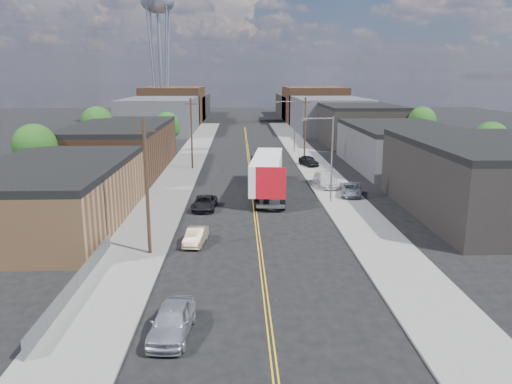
{
  "coord_description": "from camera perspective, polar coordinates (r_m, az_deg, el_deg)",
  "views": [
    {
      "loc": [
        -1.52,
        -25.31,
        12.91
      ],
      "look_at": [
        0.01,
        19.55,
        2.5
      ],
      "focal_mm": 35.0,
      "sensor_mm": 36.0,
      "label": 1
    }
  ],
  "objects": [
    {
      "name": "tree_right_far",
      "position": [
        91.3,
        18.46,
        7.53
      ],
      "size": [
        4.85,
        4.76,
        7.91
      ],
      "color": "black",
      "rests_on": "ground"
    },
    {
      "name": "skyline_left_a",
      "position": [
        122.05,
        -10.78,
        8.64
      ],
      "size": [
        16.0,
        30.0,
        8.0
      ],
      "primitive_type": "cube",
      "color": "#323234",
      "rests_on": "ground"
    },
    {
      "name": "tree_right_near",
      "position": [
        69.43,
        25.23,
        5.17
      ],
      "size": [
        4.6,
        4.48,
        7.44
      ],
      "color": "black",
      "rests_on": "ground"
    },
    {
      "name": "industrial_right_b",
      "position": [
        75.73,
        16.23,
        5.06
      ],
      "size": [
        14.0,
        24.0,
        6.1
      ],
      "color": "#323234",
      "rests_on": "ground"
    },
    {
      "name": "car_left_b",
      "position": [
        39.72,
        -6.9,
        -5.03
      ],
      "size": [
        1.86,
        4.05,
        1.29
      ],
      "primitive_type": "imported",
      "rotation": [
        0.0,
        0.0,
        -0.13
      ],
      "color": "tan",
      "rests_on": "ground"
    },
    {
      "name": "semi_truck",
      "position": [
        56.23,
        1.16,
        2.44
      ],
      "size": [
        4.37,
        17.37,
        4.48
      ],
      "rotation": [
        0.0,
        0.0,
        -0.11
      ],
      "color": "silver",
      "rests_on": "ground"
    },
    {
      "name": "industrial_right_a",
      "position": [
        51.9,
        25.03,
        1.43
      ],
      "size": [
        14.0,
        22.0,
        7.1
      ],
      "color": "black",
      "rests_on": "ground"
    },
    {
      "name": "centerline",
      "position": [
        71.5,
        -0.7,
        2.66
      ],
      "size": [
        0.32,
        120.0,
        0.01
      ],
      "primitive_type": "cube",
      "color": "gold",
      "rests_on": "ground"
    },
    {
      "name": "sidewalk_left",
      "position": [
        71.91,
        -8.3,
        2.64
      ],
      "size": [
        5.0,
        140.0,
        0.15
      ],
      "primitive_type": "cube",
      "color": "slate",
      "rests_on": "ground"
    },
    {
      "name": "industrial_right_c",
      "position": [
        100.53,
        11.69,
        7.59
      ],
      "size": [
        14.0,
        22.0,
        7.6
      ],
      "color": "black",
      "rests_on": "ground"
    },
    {
      "name": "car_ahead_truck",
      "position": [
        79.55,
        1.53,
        4.22
      ],
      "size": [
        2.33,
        5.05,
        1.4
      ],
      "primitive_type": "imported",
      "rotation": [
        0.0,
        0.0,
        0.0
      ],
      "color": "black",
      "rests_on": "ground"
    },
    {
      "name": "skyline_right_c",
      "position": [
        166.97,
        5.54,
        9.77
      ],
      "size": [
        16.0,
        40.0,
        7.0
      ],
      "primitive_type": "cube",
      "color": "black",
      "rests_on": "ground"
    },
    {
      "name": "skyline_left_b",
      "position": [
        146.69,
        -9.32,
        9.8
      ],
      "size": [
        16.0,
        26.0,
        10.0
      ],
      "primitive_type": "cube",
      "color": "#462C1C",
      "rests_on": "ground"
    },
    {
      "name": "tree_left_far",
      "position": [
        88.58,
        -10.09,
        7.45
      ],
      "size": [
        4.35,
        4.2,
        6.97
      ],
      "color": "black",
      "rests_on": "ground"
    },
    {
      "name": "tree_left_mid",
      "position": [
        83.71,
        -17.63,
        7.36
      ],
      "size": [
        5.1,
        5.04,
        8.37
      ],
      "color": "black",
      "rests_on": "ground"
    },
    {
      "name": "skyline_right_a",
      "position": [
        122.54,
        8.26,
        8.75
      ],
      "size": [
        16.0,
        30.0,
        8.0
      ],
      "primitive_type": "cube",
      "color": "#323234",
      "rests_on": "ground"
    },
    {
      "name": "car_right_lot_c",
      "position": [
        73.65,
        6.04,
        3.59
      ],
      "size": [
        2.97,
        4.65,
        1.48
      ],
      "primitive_type": "imported",
      "rotation": [
        0.0,
        0.0,
        0.31
      ],
      "color": "black",
      "rests_on": "sidewalk_right"
    },
    {
      "name": "tree_left_near",
      "position": [
        60.18,
        -23.89,
        4.56
      ],
      "size": [
        4.85,
        4.76,
        7.91
      ],
      "color": "black",
      "rests_on": "ground"
    },
    {
      "name": "streetlight_far",
      "position": [
        86.13,
        4.17,
        7.97
      ],
      "size": [
        3.39,
        0.25,
        9.0
      ],
      "color": "gray",
      "rests_on": "ground"
    },
    {
      "name": "chainlink_fence",
      "position": [
        32.86,
        -19.76,
        -9.65
      ],
      "size": [
        0.05,
        16.0,
        1.22
      ],
      "color": "slate",
      "rests_on": "ground"
    },
    {
      "name": "car_right_lot_b",
      "position": [
        59.93,
        7.99,
        1.43
      ],
      "size": [
        2.65,
        5.71,
        1.62
      ],
      "primitive_type": "imported",
      "rotation": [
        0.0,
        0.0,
        0.07
      ],
      "color": "silver",
      "rests_on": "sidewalk_right"
    },
    {
      "name": "utility_pole_left_near",
      "position": [
        36.77,
        -12.37,
        0.55
      ],
      "size": [
        1.6,
        0.26,
        10.0
      ],
      "color": "black",
      "rests_on": "ground"
    },
    {
      "name": "utility_pole_right",
      "position": [
        74.36,
        5.61,
        7.0
      ],
      "size": [
        1.6,
        0.26,
        10.0
      ],
      "color": "black",
      "rests_on": "ground"
    },
    {
      "name": "car_left_a",
      "position": [
        26.49,
        -9.57,
        -14.3
      ],
      "size": [
        2.32,
        4.94,
        1.63
      ],
      "primitive_type": "imported",
      "rotation": [
        0.0,
        0.0,
        -0.08
      ],
      "color": "#BBBDC1",
      "rests_on": "ground"
    },
    {
      "name": "sidewalk_right",
      "position": [
        72.32,
        6.85,
        2.74
      ],
      "size": [
        5.0,
        140.0,
        0.15
      ],
      "primitive_type": "cube",
      "color": "slate",
      "rests_on": "ground"
    },
    {
      "name": "warehouse_tan",
      "position": [
        47.43,
        -22.23,
        -0.24
      ],
      "size": [
        12.0,
        22.0,
        5.6
      ],
      "color": "olive",
      "rests_on": "ground"
    },
    {
      "name": "skyline_right_b",
      "position": [
        147.11,
        6.56,
        9.89
      ],
      "size": [
        16.0,
        26.0,
        10.0
      ],
      "primitive_type": "cube",
      "color": "#462C1C",
      "rests_on": "ground"
    },
    {
      "name": "skyline_left_c",
      "position": [
        166.6,
        -8.44,
        9.68
      ],
      "size": [
        16.0,
        40.0,
        7.0
      ],
      "primitive_type": "cube",
      "color": "black",
      "rests_on": "ground"
    },
    {
      "name": "utility_pole_left_far",
      "position": [
        71.05,
        -7.38,
        6.67
      ],
      "size": [
        1.6,
        0.26,
        10.0
      ],
      "color": "black",
      "rests_on": "ground"
    },
    {
      "name": "water_tower",
      "position": [
        137.99,
        -11.17,
        20.21
      ],
      "size": [
        9.0,
        9.0,
        36.9
      ],
      "color": "gray",
      "rests_on": "ground"
    },
    {
      "name": "warehouse_brown",
      "position": [
        71.89,
        -15.24,
        4.92
      ],
      "size": [
        12.0,
        26.0,
        6.6
      ],
      "color": "#462C1C",
      "rests_on": "ground"
    },
    {
      "name": "car_left_c",
      "position": [
        49.83,
        -5.89,
        -1.25
      ],
      "size": [
        2.47,
        4.87,
        1.32
      ],
      "primitive_type": "imported",
      "rotation": [
        0.0,
        0.0,
        -0.06
      ],
      "color": "black",
      "rests_on": "ground"
    },
    {
      "name": "ground",
      "position": [
        86.29,
        -0.92,
        4.45
      ],
      "size": [
        260.0,
        260.0,
        0.0
      ],
      "primitive_type": "plane",
      "color": "black",
      "rests_on": "ground"
    },
    {
      "name": "streetlight_near",
      "position": [
        51.69,
        8.26,
        4.48
      ],
      "size": [
        3.39,
        0.25,
        9.0
      ],
      "color": "gray",
      "rests_on": "ground"
    },
    {
      "name": "car_right_lot_a",
      "position": [
        55.66,
        10.81,
        0.26
      ],
      "size": [
        3.2,
        5.11,
        1.32
      ],
      "primitive_type": "imported",
      "rotation": [
        0.0,
        0.0,
        -0.23
      ],
      "color": "#A8AAAD",
      "rests_on": "sidewalk_right"
    }
  ]
}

